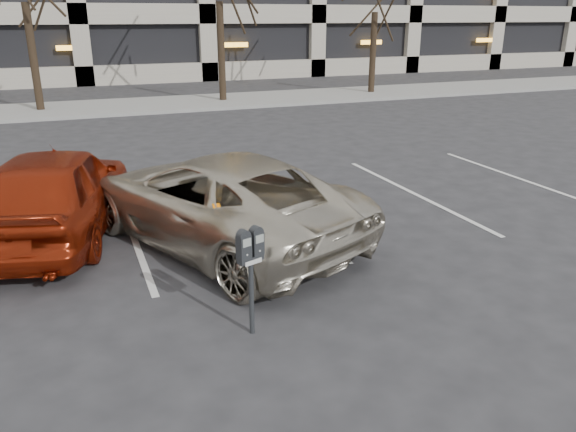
% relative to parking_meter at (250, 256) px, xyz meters
% --- Properties ---
extents(ground, '(140.00, 140.00, 0.00)m').
position_rel_parking_meter_xyz_m(ground, '(0.51, 1.56, -0.96)').
color(ground, '#28282B').
rests_on(ground, ground).
extents(sidewalk, '(80.00, 4.00, 0.12)m').
position_rel_parking_meter_xyz_m(sidewalk, '(0.51, 17.56, -0.90)').
color(sidewalk, gray).
rests_on(sidewalk, ground).
extents(stall_lines, '(16.90, 5.20, 0.00)m').
position_rel_parking_meter_xyz_m(stall_lines, '(-0.89, 3.86, -0.95)').
color(stall_lines, silver).
rests_on(stall_lines, ground).
extents(parking_meter, '(0.34, 0.22, 1.25)m').
position_rel_parking_meter_xyz_m(parking_meter, '(0.00, 0.00, 0.00)').
color(parking_meter, black).
rests_on(parking_meter, ground).
extents(suv_silver, '(4.17, 5.64, 1.43)m').
position_rel_parking_meter_xyz_m(suv_silver, '(0.37, 2.83, -0.25)').
color(suv_silver, beige).
rests_on(suv_silver, ground).
extents(car_red, '(2.89, 4.72, 1.50)m').
position_rel_parking_meter_xyz_m(car_red, '(-1.97, 4.05, -0.21)').
color(car_red, maroon).
rests_on(car_red, ground).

